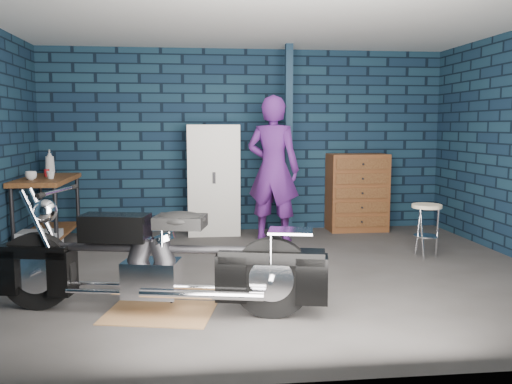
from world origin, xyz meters
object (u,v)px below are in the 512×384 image
motorcycle (158,252)px  person (273,169)px  tool_chest (357,192)px  storage_bin (40,243)px  locker (213,180)px  workbench (48,212)px  shop_stool (426,231)px

motorcycle → person: (1.37, 2.76, 0.46)m
tool_chest → storage_bin: bearing=-165.5°
storage_bin → tool_chest: bearing=14.5°
person → storage_bin: size_ratio=4.09×
storage_bin → locker: bearing=27.4°
workbench → tool_chest: size_ratio=1.21×
storage_bin → tool_chest: tool_chest is taller
workbench → motorcycle: size_ratio=0.59×
tool_chest → shop_stool: bearing=-79.4°
motorcycle → person: 3.12m
motorcycle → tool_chest: size_ratio=2.06×
tool_chest → motorcycle: bearing=-129.2°
person → storage_bin: 3.11m
motorcycle → tool_chest: (2.74, 3.36, 0.05)m
shop_stool → person: bearing=146.5°
motorcycle → workbench: bearing=132.5°
locker → shop_stool: size_ratio=2.48×
workbench → person: person is taller
storage_bin → tool_chest: 4.48m
storage_bin → shop_stool: shop_stool is taller
person → workbench: bearing=25.2°
workbench → person: (2.97, 0.02, 0.53)m
workbench → motorcycle: motorcycle is taller
person → tool_chest: 1.55m
locker → tool_chest: bearing=0.0°
workbench → shop_stool: size_ratio=2.18×
workbench → locker: (2.18, 0.62, 0.34)m
person → tool_chest: size_ratio=1.71×
storage_bin → shop_stool: (4.64, -0.61, 0.17)m
motorcycle → locker: locker is taller
tool_chest → shop_stool: (0.32, -1.72, -0.26)m
person → storage_bin: person is taller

